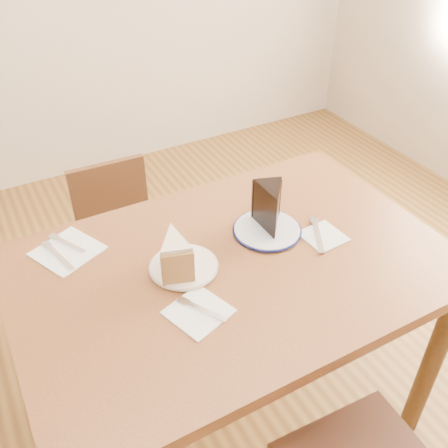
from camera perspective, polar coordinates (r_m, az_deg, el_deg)
ground at (r=1.97m, az=0.87°, el=-20.98°), size 4.00×4.00×0.00m
table at (r=1.46m, az=1.10°, el=-7.26°), size 1.20×0.80×0.75m
chair_far at (r=2.04m, az=-11.36°, el=-2.35°), size 0.37×0.37×0.72m
plate_cream at (r=1.37m, az=-4.62°, el=-4.88°), size 0.18×0.18×0.01m
plate_navy at (r=1.50m, az=4.95°, el=-0.70°), size 0.20×0.20×0.01m
carrot_cake at (r=1.33m, az=-5.66°, el=-3.36°), size 0.11×0.13×0.09m
chocolate_cake at (r=1.46m, az=5.40°, el=1.56°), size 0.12×0.14×0.13m
napkin_cream at (r=1.25m, az=-2.94°, el=-9.97°), size 0.17×0.17×0.00m
napkin_navy at (r=1.50m, az=11.26°, el=-1.39°), size 0.12×0.12×0.00m
napkin_spare at (r=1.49m, az=-17.44°, el=-2.95°), size 0.22×0.22×0.00m
fork_cream at (r=1.25m, az=-2.46°, el=-9.77°), size 0.08×0.13×0.00m
knife_navy at (r=1.50m, az=10.67°, el=-1.22°), size 0.10×0.16×0.00m
fork_spare at (r=1.51m, az=-17.43°, el=-2.16°), size 0.08×0.13×0.00m
knife_spare at (r=1.48m, az=-18.45°, el=-3.42°), size 0.05×0.16×0.00m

